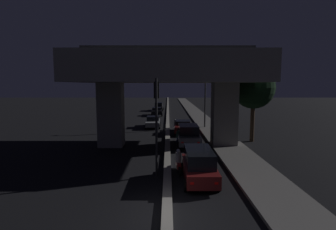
% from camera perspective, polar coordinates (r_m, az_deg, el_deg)
% --- Properties ---
extents(ground_plane, '(200.00, 200.00, 0.00)m').
position_cam_1_polar(ground_plane, '(11.38, -0.13, -21.44)').
color(ground_plane, black).
extents(median_divider, '(0.45, 126.00, 0.21)m').
position_cam_1_polar(median_divider, '(45.35, 0.03, -0.05)').
color(median_divider, gray).
rests_on(median_divider, ground_plane).
extents(sidewalk_right, '(2.91, 126.00, 0.17)m').
position_cam_1_polar(sidewalk_right, '(38.76, 7.79, -1.28)').
color(sidewalk_right, '#5B5956').
rests_on(sidewalk_right, ground_plane).
extents(elevated_overpass, '(14.80, 10.74, 8.64)m').
position_cam_1_polar(elevated_overpass, '(22.63, -0.02, 8.93)').
color(elevated_overpass, gray).
rests_on(elevated_overpass, ground_plane).
extents(traffic_light_left_of_median, '(0.30, 0.49, 5.73)m').
position_cam_1_polar(traffic_light_left_of_median, '(15.01, -2.46, 0.97)').
color(traffic_light_left_of_median, black).
rests_on(traffic_light_left_of_median, ground_plane).
extents(street_lamp, '(2.23, 0.32, 8.36)m').
position_cam_1_polar(street_lamp, '(32.36, 7.68, 5.77)').
color(street_lamp, '#2D2D30').
rests_on(street_lamp, ground_plane).
extents(car_dark_red_lead, '(1.83, 4.28, 1.78)m').
position_cam_1_polar(car_dark_red_lead, '(14.91, 6.81, -10.66)').
color(car_dark_red_lead, '#591414').
rests_on(car_dark_red_lead, ground_plane).
extents(car_grey_second, '(2.03, 4.29, 1.83)m').
position_cam_1_polar(car_grey_second, '(23.31, 4.54, -4.35)').
color(car_grey_second, '#515459').
rests_on(car_grey_second, ground_plane).
extents(car_dark_red_third, '(2.08, 4.77, 1.41)m').
position_cam_1_polar(car_dark_red_third, '(29.32, 3.32, -2.48)').
color(car_dark_red_third, '#591414').
rests_on(car_dark_red_third, ground_plane).
extents(car_silver_lead_oncoming, '(1.93, 4.39, 1.39)m').
position_cam_1_polar(car_silver_lead_oncoming, '(33.18, -3.22, -1.47)').
color(car_silver_lead_oncoming, gray).
rests_on(car_silver_lead_oncoming, ground_plane).
extents(car_black_second_oncoming, '(2.08, 4.38, 1.41)m').
position_cam_1_polar(car_black_second_oncoming, '(45.90, -2.40, 0.81)').
color(car_black_second_oncoming, black).
rests_on(car_black_second_oncoming, ground_plane).
extents(car_black_third_oncoming, '(1.99, 4.77, 1.71)m').
position_cam_1_polar(car_black_third_oncoming, '(54.53, -1.92, 1.88)').
color(car_black_third_oncoming, black).
rests_on(car_black_third_oncoming, ground_plane).
extents(motorcycle_red_filtering_near, '(0.34, 1.89, 1.48)m').
position_cam_1_polar(motorcycle_red_filtering_near, '(16.24, 2.34, -10.32)').
color(motorcycle_red_filtering_near, black).
rests_on(motorcycle_red_filtering_near, ground_plane).
extents(motorcycle_blue_filtering_mid, '(0.32, 1.73, 1.46)m').
position_cam_1_polar(motorcycle_blue_filtering_mid, '(23.59, 2.22, -4.96)').
color(motorcycle_blue_filtering_mid, black).
rests_on(motorcycle_blue_filtering_mid, ground_plane).
extents(motorcycle_white_filtering_far, '(0.33, 1.84, 1.45)m').
position_cam_1_polar(motorcycle_white_filtering_far, '(29.77, 1.66, -2.56)').
color(motorcycle_white_filtering_far, black).
rests_on(motorcycle_white_filtering_far, ground_plane).
extents(pedestrian_on_sidewalk, '(0.32, 0.32, 1.82)m').
position_cam_1_polar(pedestrian_on_sidewalk, '(25.00, 13.21, -3.37)').
color(pedestrian_on_sidewalk, black).
rests_on(pedestrian_on_sidewalk, sidewalk_right).
extents(roadside_tree_kerbside_near, '(3.90, 3.90, 7.03)m').
position_cam_1_polar(roadside_tree_kerbside_near, '(25.69, 18.20, 5.59)').
color(roadside_tree_kerbside_near, '#38281C').
rests_on(roadside_tree_kerbside_near, ground_plane).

